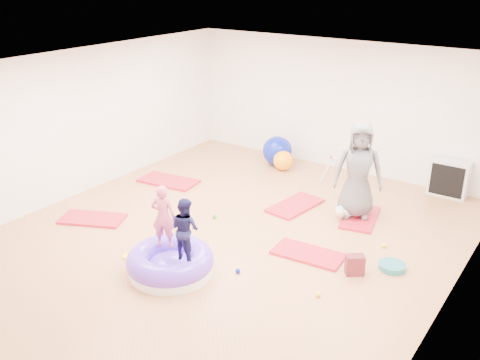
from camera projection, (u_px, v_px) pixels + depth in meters
The scene contains 19 objects.
room at pixel (229, 157), 8.45m from camera, with size 7.01×8.01×2.81m.
gym_mat_front_left at pixel (92, 219), 9.50m from camera, with size 1.12×0.56×0.05m, color red.
gym_mat_mid_left at pixel (168, 181), 11.15m from camera, with size 1.22×0.61×0.05m, color red.
gym_mat_center_back at pixel (295, 206), 10.02m from camera, with size 1.15×0.58×0.05m, color red.
gym_mat_right at pixel (308, 254), 8.35m from camera, with size 1.10×0.55×0.05m, color red.
gym_mat_rear_right at pixel (360, 218), 9.55m from camera, with size 1.10×0.55×0.05m, color red.
inflatable_cushion at pixel (170, 263), 7.84m from camera, with size 1.29×1.29×0.41m.
child_pink at pixel (163, 213), 7.78m from camera, with size 0.36×0.23×0.98m, color #D65775.
child_navy at pixel (185, 226), 7.46m from camera, with size 0.45×0.35×0.93m, color #161543.
adult_caregiver at pixel (358, 170), 9.27m from camera, with size 0.84×0.55×1.72m, color #545458.
infant at pixel (343, 212), 9.49m from camera, with size 0.34×0.35×0.20m.
ball_pit_balls at pixel (284, 249), 8.48m from camera, with size 2.95×3.25×0.08m.
exercise_ball_blue at pixel (277, 151), 12.02m from camera, with size 0.66×0.66×0.66m, color #0C1AA1.
exercise_ball_orange at pixel (283, 161), 11.74m from camera, with size 0.44×0.44×0.44m, color #FF990C.
infant_play_gym at pixel (342, 167), 10.93m from camera, with size 0.72×0.68×0.55m.
cube_shelf at pixel (449, 178), 10.39m from camera, with size 0.72×0.36×0.72m.
balance_disc at pixel (392, 266), 7.96m from camera, with size 0.40×0.40×0.09m, color #23747E.
backpack at pixel (355, 265), 7.79m from camera, with size 0.27×0.16×0.31m, color maroon.
yellow_toy at pixel (129, 256), 8.30m from camera, with size 0.19×0.19×0.03m, color yellow.
Camera 1 is at (4.69, -6.45, 4.23)m, focal length 40.00 mm.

